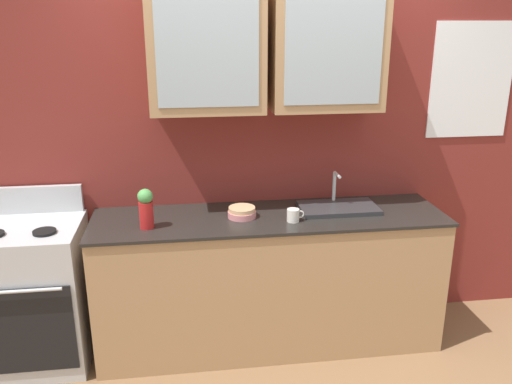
{
  "coord_description": "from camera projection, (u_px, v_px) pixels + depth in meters",
  "views": [
    {
      "loc": [
        -0.53,
        -3.15,
        2.14
      ],
      "look_at": [
        -0.09,
        0.0,
        1.1
      ],
      "focal_mm": 36.93,
      "sensor_mm": 36.0,
      "label": 1
    }
  ],
  "objects": [
    {
      "name": "ground_plane",
      "position": [
        269.0,
        340.0,
        3.7
      ],
      "size": [
        10.0,
        10.0,
        0.0
      ],
      "primitive_type": "plane",
      "color": "brown"
    },
    {
      "name": "back_wall_unit",
      "position": [
        264.0,
        124.0,
        3.53
      ],
      "size": [
        4.35,
        0.43,
        2.63
      ],
      "color": "maroon",
      "rests_on": "ground_plane"
    },
    {
      "name": "counter",
      "position": [
        269.0,
        280.0,
        3.56
      ],
      "size": [
        2.29,
        0.62,
        0.93
      ],
      "color": "#A87F56",
      "rests_on": "ground_plane"
    },
    {
      "name": "stove_range",
      "position": [
        34.0,
        295.0,
        3.36
      ],
      "size": [
        0.65,
        0.63,
        1.11
      ],
      "color": "silver",
      "rests_on": "ground_plane"
    },
    {
      "name": "sink_faucet",
      "position": [
        338.0,
        207.0,
        3.51
      ],
      "size": [
        0.52,
        0.3,
        0.24
      ],
      "color": "#2D2D30",
      "rests_on": "counter"
    },
    {
      "name": "bowl_stack",
      "position": [
        242.0,
        212.0,
        3.38
      ],
      "size": [
        0.18,
        0.18,
        0.07
      ],
      "color": "#D87F84",
      "rests_on": "counter"
    },
    {
      "name": "vase",
      "position": [
        146.0,
        208.0,
        3.17
      ],
      "size": [
        0.09,
        0.09,
        0.25
      ],
      "color": "#B21E1E",
      "rests_on": "counter"
    },
    {
      "name": "cup_near_sink",
      "position": [
        293.0,
        215.0,
        3.31
      ],
      "size": [
        0.11,
        0.08,
        0.08
      ],
      "color": "silver",
      "rests_on": "counter"
    }
  ]
}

